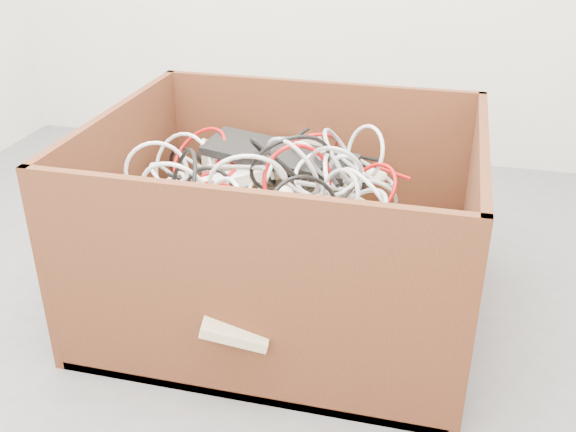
% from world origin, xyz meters
% --- Properties ---
extents(ground, '(3.00, 3.00, 0.00)m').
position_xyz_m(ground, '(0.00, 0.00, 0.00)').
color(ground, '#535356').
rests_on(ground, ground).
extents(cardboard_box, '(1.07, 0.89, 0.59)m').
position_xyz_m(cardboard_box, '(0.15, 0.19, 0.16)').
color(cardboard_box, '#381C0E').
rests_on(cardboard_box, ground).
extents(keyboard_pile, '(0.95, 0.97, 0.37)m').
position_xyz_m(keyboard_pile, '(0.14, 0.25, 0.29)').
color(keyboard_pile, beige).
rests_on(keyboard_pile, cardboard_box).
extents(mice_scatter, '(0.56, 0.61, 0.20)m').
position_xyz_m(mice_scatter, '(0.10, 0.22, 0.36)').
color(mice_scatter, beige).
rests_on(mice_scatter, keyboard_pile).
extents(power_strip_left, '(0.28, 0.12, 0.12)m').
position_xyz_m(power_strip_left, '(-0.04, 0.25, 0.38)').
color(power_strip_left, white).
rests_on(power_strip_left, keyboard_pile).
extents(power_strip_right, '(0.29, 0.15, 0.09)m').
position_xyz_m(power_strip_right, '(-0.16, -0.07, 0.34)').
color(power_strip_right, white).
rests_on(power_strip_right, keyboard_pile).
extents(vga_plug, '(0.06, 0.06, 0.03)m').
position_xyz_m(vga_plug, '(0.37, 0.18, 0.36)').
color(vga_plug, '#0B21B0').
rests_on(vga_plug, keyboard_pile).
extents(cable_tangle, '(0.88, 0.77, 0.47)m').
position_xyz_m(cable_tangle, '(0.07, 0.15, 0.41)').
color(cable_tangle, black).
rests_on(cable_tangle, keyboard_pile).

